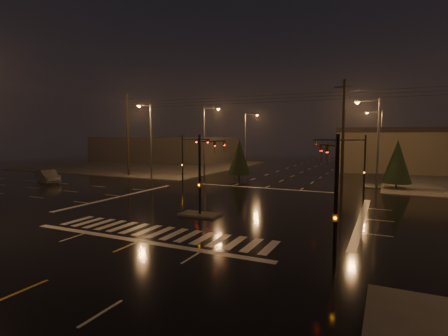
{
  "coord_description": "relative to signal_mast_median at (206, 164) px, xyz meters",
  "views": [
    {
      "loc": [
        12.47,
        -26.38,
        5.93
      ],
      "look_at": [
        -0.89,
        2.14,
        3.0
      ],
      "focal_mm": 28.0,
      "sensor_mm": 36.0,
      "label": 1
    }
  ],
  "objects": [
    {
      "name": "streetlight_5",
      "position": [
        -16.0,
        14.26,
        2.05
      ],
      "size": [
        0.32,
        2.77,
        10.0
      ],
      "color": "#38383A",
      "rests_on": "ground"
    },
    {
      "name": "commercial_block",
      "position": [
        -35.0,
        45.07,
        -0.95
      ],
      "size": [
        30.0,
        18.0,
        5.6
      ],
      "primitive_type": "cube",
      "color": "#403B38",
      "rests_on": "ground"
    },
    {
      "name": "conifer_0",
      "position": [
        13.5,
        19.47,
        -0.66
      ],
      "size": [
        3.06,
        3.06,
        5.48
      ],
      "color": "black",
      "rests_on": "ground"
    },
    {
      "name": "streetlight_2",
      "position": [
        -11.18,
        37.07,
        2.05
      ],
      "size": [
        2.77,
        0.32,
        10.0
      ],
      "color": "#38383A",
      "rests_on": "ground"
    },
    {
      "name": "sidewalk_nw",
      "position": [
        -30.0,
        33.07,
        -3.69
      ],
      "size": [
        36.0,
        36.0,
        0.12
      ],
      "primitive_type": "cube",
      "color": "#484540",
      "rests_on": "ground"
    },
    {
      "name": "signal_mast_se",
      "position": [
        10.23,
        -6.68,
        -0.04
      ],
      "size": [
        1.55,
        3.87,
        6.0
      ],
      "color": "black",
      "rests_on": "ground"
    },
    {
      "name": "ground",
      "position": [
        -0.0,
        3.07,
        -3.75
      ],
      "size": [
        140.0,
        140.0,
        0.0
      ],
      "primitive_type": "plane",
      "color": "black",
      "rests_on": "ground"
    },
    {
      "name": "streetlight_1",
      "position": [
        -11.18,
        21.07,
        2.05
      ],
      "size": [
        2.77,
        0.32,
        10.0
      ],
      "color": "#38383A",
      "rests_on": "ground"
    },
    {
      "name": "utility_pole_1",
      "position": [
        8.0,
        17.07,
        2.38
      ],
      "size": [
        2.2,
        0.32,
        12.0
      ],
      "color": "black",
      "rests_on": "ground"
    },
    {
      "name": "streetlight_4",
      "position": [
        11.18,
        39.07,
        2.05
      ],
      "size": [
        2.77,
        0.32,
        10.0
      ],
      "color": "#38383A",
      "rests_on": "ground"
    },
    {
      "name": "signal_mast_nw",
      "position": [
        -9.5,
        13.21,
        0.04
      ],
      "size": [
        4.84,
        1.86,
        6.0
      ],
      "color": "black",
      "rests_on": "ground"
    },
    {
      "name": "streetlight_3",
      "position": [
        11.18,
        19.07,
        2.05
      ],
      "size": [
        2.77,
        0.32,
        10.0
      ],
      "color": "#38383A",
      "rests_on": "ground"
    },
    {
      "name": "stop_bar_far",
      "position": [
        -0.0,
        14.07,
        -3.75
      ],
      "size": [
        16.0,
        0.5,
        0.01
      ],
      "primitive_type": "cube",
      "color": "beige",
      "rests_on": "ground"
    },
    {
      "name": "stop_bar_near",
      "position": [
        -0.0,
        -7.93,
        -3.75
      ],
      "size": [
        16.0,
        0.5,
        0.01
      ],
      "primitive_type": "cube",
      "color": "beige",
      "rests_on": "ground"
    },
    {
      "name": "crosswalk",
      "position": [
        -0.0,
        -5.93,
        -3.75
      ],
      "size": [
        15.0,
        2.6,
        0.01
      ],
      "primitive_type": "cube",
      "color": "beige",
      "rests_on": "ground"
    },
    {
      "name": "median_island",
      "position": [
        -0.0,
        -0.93,
        -3.68
      ],
      "size": [
        3.0,
        1.6,
        0.15
      ],
      "primitive_type": "cube",
      "color": "#484540",
      "rests_on": "ground"
    },
    {
      "name": "utility_pole_0",
      "position": [
        -22.0,
        17.07,
        2.38
      ],
      "size": [
        2.2,
        0.32,
        12.0
      ],
      "color": "black",
      "rests_on": "ground"
    },
    {
      "name": "car_crossing",
      "position": [
        -26.13,
        6.8,
        -2.94
      ],
      "size": [
        5.18,
        3.51,
        1.62
      ],
      "primitive_type": "imported",
      "rotation": [
        0.0,
        0.0,
        1.16
      ],
      "color": "slate",
      "rests_on": "ground"
    },
    {
      "name": "signal_mast_ne",
      "position": [
        9.5,
        13.21,
        0.04
      ],
      "size": [
        4.84,
        1.86,
        6.0
      ],
      "color": "black",
      "rests_on": "ground"
    },
    {
      "name": "signal_mast_median",
      "position": [
        0.0,
        0.0,
        0.0
      ],
      "size": [
        0.25,
        4.59,
        6.0
      ],
      "color": "black",
      "rests_on": "ground"
    },
    {
      "name": "conifer_3",
      "position": [
        -5.57,
        20.01,
        -0.67
      ],
      "size": [
        3.05,
        3.05,
        5.46
      ],
      "color": "black",
      "rests_on": "ground"
    }
  ]
}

